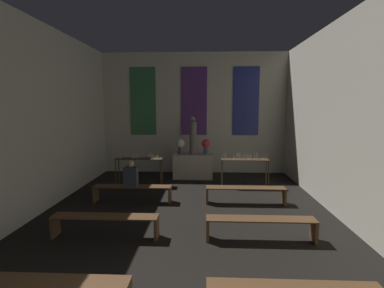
# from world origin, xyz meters

# --- Properties ---
(wall_back) EXTENTS (7.33, 0.16, 4.65)m
(wall_back) POSITION_xyz_m (0.00, 10.05, 2.35)
(wall_back) COLOR beige
(wall_back) RESTS_ON ground_plane
(wall_left) EXTENTS (0.12, 10.24, 4.65)m
(wall_left) POSITION_xyz_m (-3.61, 5.00, 2.32)
(wall_left) COLOR beige
(wall_left) RESTS_ON ground_plane
(wall_right) EXTENTS (0.12, 10.24, 4.65)m
(wall_right) POSITION_xyz_m (3.61, 5.00, 2.32)
(wall_right) COLOR beige
(wall_right) RESTS_ON ground_plane
(altar) EXTENTS (1.42, 0.69, 0.87)m
(altar) POSITION_xyz_m (0.00, 9.05, 0.44)
(altar) COLOR #BCB29E
(altar) RESTS_ON ground_plane
(statue) EXTENTS (0.25, 0.25, 1.35)m
(statue) POSITION_xyz_m (0.00, 9.05, 1.51)
(statue) COLOR slate
(statue) RESTS_ON altar
(flower_vase_left) EXTENTS (0.31, 0.31, 0.55)m
(flower_vase_left) POSITION_xyz_m (-0.46, 9.05, 1.22)
(flower_vase_left) COLOR #4C5666
(flower_vase_left) RESTS_ON altar
(flower_vase_right) EXTENTS (0.31, 0.31, 0.55)m
(flower_vase_right) POSITION_xyz_m (0.46, 9.05, 1.22)
(flower_vase_right) COLOR #4C5666
(flower_vase_right) RESTS_ON altar
(candle_rack_left) EXTENTS (1.53, 0.42, 1.09)m
(candle_rack_left) POSITION_xyz_m (-1.73, 7.95, 0.78)
(candle_rack_left) COLOR #473823
(candle_rack_left) RESTS_ON ground_plane
(candle_rack_right) EXTENTS (1.53, 0.42, 1.10)m
(candle_rack_right) POSITION_xyz_m (1.73, 7.95, 0.78)
(candle_rack_right) COLOR #473823
(candle_rack_right) RESTS_ON ground_plane
(pew_second_left) EXTENTS (2.11, 0.36, 0.45)m
(pew_second_left) POSITION_xyz_m (-1.53, 3.96, 0.33)
(pew_second_left) COLOR brown
(pew_second_left) RESTS_ON ground_plane
(pew_second_right) EXTENTS (2.11, 0.36, 0.45)m
(pew_second_right) POSITION_xyz_m (1.53, 3.96, 0.33)
(pew_second_right) COLOR brown
(pew_second_right) RESTS_ON ground_plane
(pew_back_left) EXTENTS (2.11, 0.36, 0.45)m
(pew_back_left) POSITION_xyz_m (-1.53, 6.19, 0.33)
(pew_back_left) COLOR brown
(pew_back_left) RESTS_ON ground_plane
(pew_back_right) EXTENTS (2.11, 0.36, 0.45)m
(pew_back_right) POSITION_xyz_m (1.53, 6.19, 0.33)
(pew_back_right) COLOR brown
(pew_back_right) RESTS_ON ground_plane
(person_seated) EXTENTS (0.36, 0.24, 0.71)m
(person_seated) POSITION_xyz_m (-1.57, 6.19, 0.75)
(person_seated) COLOR #383D47
(person_seated) RESTS_ON pew_back_left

